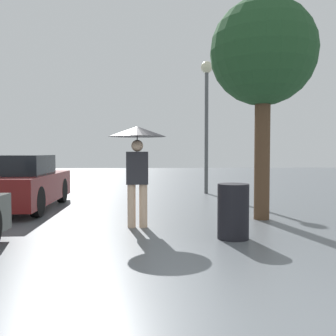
{
  "coord_description": "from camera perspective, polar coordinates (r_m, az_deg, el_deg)",
  "views": [
    {
      "loc": [
        -0.12,
        -2.75,
        1.4
      ],
      "look_at": [
        0.3,
        4.15,
        1.1
      ],
      "focal_mm": 40.0,
      "sensor_mm": 36.0,
      "label": 1
    }
  ],
  "objects": [
    {
      "name": "tree",
      "position": [
        8.21,
        14.3,
        16.39
      ],
      "size": [
        2.17,
        2.17,
        4.53
      ],
      "color": "brown",
      "rests_on": "ground_plane"
    },
    {
      "name": "trash_bin",
      "position": [
        6.14,
        9.9,
        -6.52
      ],
      "size": [
        0.5,
        0.5,
        0.89
      ],
      "color": "black",
      "rests_on": "ground_plane"
    },
    {
      "name": "pedestrian",
      "position": [
        6.91,
        -4.71,
        3.19
      ],
      "size": [
        1.06,
        1.06,
        1.87
      ],
      "color": "beige",
      "rests_on": "ground_plane"
    },
    {
      "name": "street_lamp",
      "position": [
        12.76,
        5.9,
        10.2
      ],
      "size": [
        0.39,
        0.39,
        4.42
      ],
      "color": "#515456",
      "rests_on": "ground_plane"
    },
    {
      "name": "parked_car_farthest",
      "position": [
        9.81,
        -21.89,
        -2.25
      ],
      "size": [
        1.74,
        3.82,
        1.32
      ],
      "color": "maroon",
      "rests_on": "ground_plane"
    }
  ]
}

